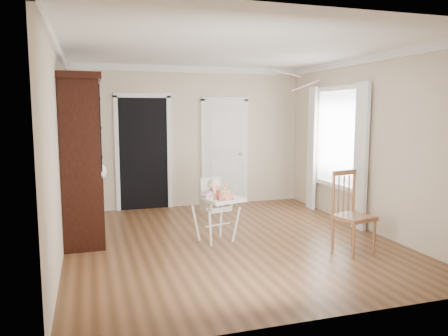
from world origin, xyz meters
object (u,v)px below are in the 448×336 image
object	(u,v)px
china_cabinet	(82,159)
high_chair	(216,202)
dining_chair	(352,214)
sippy_cup	(207,195)
cake	(225,195)

from	to	relation	value
china_cabinet	high_chair	bearing A→B (deg)	-20.78
high_chair	dining_chair	world-z (taller)	dining_chair
china_cabinet	sippy_cup	bearing A→B (deg)	-27.17
high_chair	china_cabinet	distance (m)	2.02
high_chair	sippy_cup	size ratio (longest dim) A/B	5.72
high_chair	dining_chair	xyz separation A→B (m)	(1.59, -0.96, -0.07)
cake	sippy_cup	distance (m)	0.25
china_cabinet	dining_chair	size ratio (longest dim) A/B	2.20
china_cabinet	dining_chair	world-z (taller)	china_cabinet
sippy_cup	china_cabinet	xyz separation A→B (m)	(-1.63, 0.83, 0.47)
cake	high_chair	bearing A→B (deg)	112.61
cake	dining_chair	xyz separation A→B (m)	(1.51, -0.77, -0.20)
sippy_cup	china_cabinet	bearing A→B (deg)	152.83
high_chair	dining_chair	bearing A→B (deg)	-47.24
high_chair	cake	world-z (taller)	high_chair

